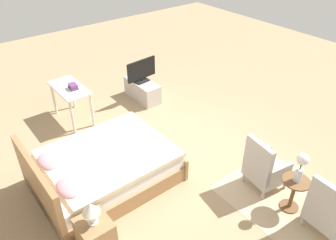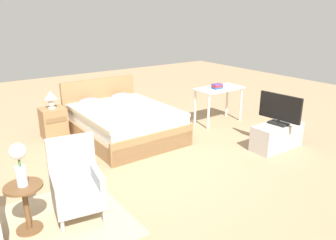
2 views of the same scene
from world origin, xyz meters
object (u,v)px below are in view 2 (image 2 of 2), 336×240
at_px(flower_vase, 19,160).
at_px(vanity_desk, 219,93).
at_px(armchair_by_window_right, 76,185).
at_px(side_table, 26,202).
at_px(tv_flatscreen, 280,109).
at_px(bed, 122,121).
at_px(table_lamp, 51,97).
at_px(nightstand, 54,123).
at_px(book_stack, 217,86).
at_px(tv_stand, 277,136).

distance_m(flower_vase, vanity_desk, 4.53).
bearing_deg(armchair_by_window_right, vanity_desk, 22.51).
height_order(armchair_by_window_right, side_table, armchair_by_window_right).
height_order(side_table, tv_flatscreen, tv_flatscreen).
height_order(bed, armchair_by_window_right, bed).
height_order(table_lamp, vanity_desk, table_lamp).
xyz_separation_m(armchair_by_window_right, tv_flatscreen, (3.55, -0.10, 0.33)).
height_order(nightstand, tv_flatscreen, tv_flatscreen).
xyz_separation_m(side_table, tv_flatscreen, (4.10, -0.13, 0.37)).
xyz_separation_m(tv_flatscreen, vanity_desk, (0.16, 1.64, -0.07)).
xyz_separation_m(side_table, book_stack, (4.16, 1.47, 0.46)).
height_order(armchair_by_window_right, vanity_desk, armchair_by_window_right).
bearing_deg(table_lamp, vanity_desk, -19.47).
relative_size(bed, vanity_desk, 2.08).
height_order(table_lamp, tv_flatscreen, tv_flatscreen).
bearing_deg(book_stack, table_lamp, 159.18).
bearing_deg(table_lamp, tv_flatscreen, -42.51).
bearing_deg(side_table, flower_vase, -90.00).
distance_m(bed, side_table, 2.93).
bearing_deg(bed, vanity_desk, -11.71).
xyz_separation_m(flower_vase, tv_flatscreen, (4.10, -0.13, -0.13)).
bearing_deg(side_table, table_lamp, 67.44).
relative_size(side_table, tv_flatscreen, 0.72).
xyz_separation_m(tv_stand, book_stack, (0.06, 1.59, 0.59)).
relative_size(side_table, nightstand, 0.95).
xyz_separation_m(flower_vase, table_lamp, (1.09, 2.63, -0.05)).
bearing_deg(table_lamp, bed, -32.30).
xyz_separation_m(nightstand, tv_flatscreen, (3.01, -2.76, 0.43)).
height_order(flower_vase, table_lamp, flower_vase).
bearing_deg(table_lamp, side_table, -112.56).
height_order(flower_vase, nightstand, flower_vase).
distance_m(flower_vase, tv_stand, 4.15).
bearing_deg(vanity_desk, tv_stand, -95.60).
xyz_separation_m(armchair_by_window_right, vanity_desk, (3.71, 1.54, 0.26)).
bearing_deg(vanity_desk, armchair_by_window_right, -157.49).
bearing_deg(tv_flatscreen, tv_stand, -174.63).
height_order(armchair_by_window_right, book_stack, armchair_by_window_right).
distance_m(bed, vanity_desk, 2.15).
relative_size(nightstand, book_stack, 2.61).
xyz_separation_m(flower_vase, vanity_desk, (4.26, 1.51, -0.20)).
bearing_deg(flower_vase, side_table, 90.00).
height_order(tv_flatscreen, vanity_desk, tv_flatscreen).
bearing_deg(flower_vase, armchair_by_window_right, -2.23).
height_order(tv_flatscreen, book_stack, tv_flatscreen).
distance_m(tv_flatscreen, book_stack, 1.60).
xyz_separation_m(side_table, flower_vase, (0.00, -0.00, 0.50)).
distance_m(table_lamp, tv_flatscreen, 4.08).
distance_m(side_table, book_stack, 4.43).
height_order(side_table, tv_stand, side_table).
distance_m(armchair_by_window_right, tv_flatscreen, 3.57).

